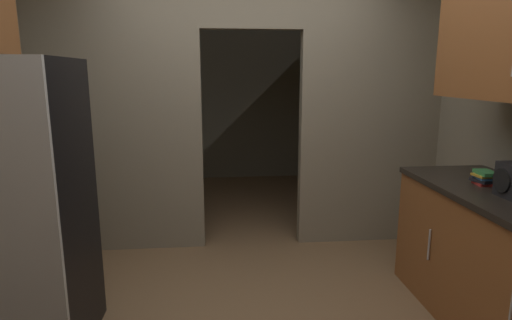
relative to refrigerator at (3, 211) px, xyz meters
name	(u,v)px	position (x,y,z in m)	size (l,w,h in m)	color
kitchen_partition	(241,103)	(1.46, 1.46, 0.50)	(3.75, 0.12, 2.59)	gray
adjoining_room_shell	(234,98)	(1.47, 3.37, 0.43)	(3.75, 2.76, 2.59)	gray
refrigerator	(3,211)	(0.00, 0.00, 0.00)	(0.86, 0.72, 1.72)	black
book_stack	(484,178)	(2.97, 0.11, 0.10)	(0.15, 0.17, 0.09)	red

